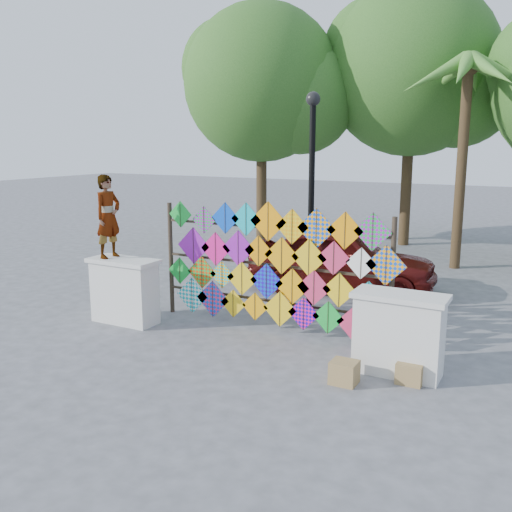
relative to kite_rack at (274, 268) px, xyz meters
The scene contains 12 objects.
ground 1.42m from the kite_rack, 98.27° to the right, with size 80.00×80.00×0.00m, color gray.
parapet_left 3.01m from the kite_rack, 161.78° to the right, with size 1.40×0.65×1.28m.
parapet_right 2.81m from the kite_rack, 19.58° to the right, with size 1.40×0.65×1.28m.
kite_rack is the anchor object (origin of this frame).
tree_west 10.32m from the kite_rack, 118.48° to the left, with size 5.85×5.20×8.01m.
tree_mid 11.27m from the kite_rack, 89.99° to the left, with size 6.30×5.60×8.61m.
palm_tree 8.44m from the kite_rack, 73.94° to the left, with size 3.62×3.62×5.83m.
vendor_woman 3.38m from the kite_rack, 163.58° to the right, with size 0.59×0.39×1.62m, color #99999E.
sedan 3.47m from the kite_rack, 88.48° to the left, with size 1.78×4.43×1.51m, color #4E0F0D.
lamppost 1.96m from the kite_rack, 81.32° to the left, with size 0.28×0.28×4.46m.
cardboard_box_near 2.80m from the kite_rack, 39.50° to the right, with size 0.39×0.34×0.34m, color olive.
cardboard_box_far 3.26m from the kite_rack, 22.12° to the right, with size 0.38×0.35×0.32m, color olive.
Camera 1 is at (4.70, -8.51, 3.53)m, focal length 40.00 mm.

